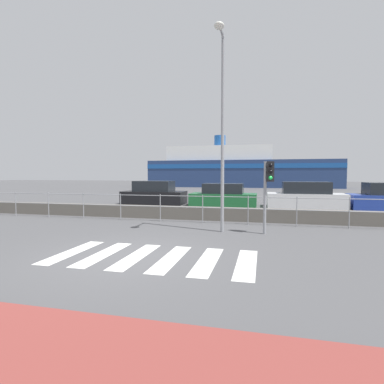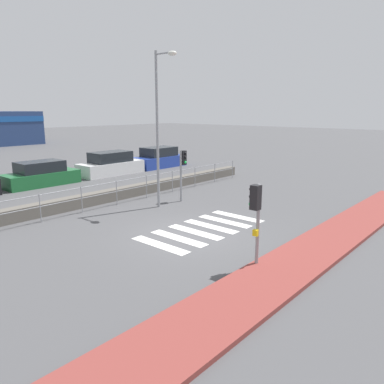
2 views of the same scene
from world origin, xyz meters
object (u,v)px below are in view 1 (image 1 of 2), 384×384
parked_car_black (154,194)px  parked_car_green (223,196)px  ferry_boat (237,170)px  traffic_light_far (269,181)px  parked_car_white (306,197)px  streetlamp (222,111)px

parked_car_black → parked_car_green: parked_car_black is taller
ferry_boat → parked_car_black: bearing=-96.2°
traffic_light_far → parked_car_white: bearing=75.1°
traffic_light_far → streetlamp: bearing=-174.4°
traffic_light_far → parked_car_black: (-7.46, 8.93, -1.14)m
streetlamp → parked_car_black: 11.38m
traffic_light_far → parked_car_green: (-2.69, 8.93, -1.20)m
traffic_light_far → parked_car_green: traffic_light_far is taller
parked_car_black → parked_car_white: 9.83m
traffic_light_far → streetlamp: streetlamp is taller
streetlamp → parked_car_black: size_ratio=1.60×
ferry_boat → parked_car_white: size_ratio=6.44×
parked_car_green → parked_car_white: parked_car_white is taller
parked_car_green → parked_car_white: (5.06, 0.00, 0.06)m
ferry_boat → streetlamp: bearing=-86.0°
streetlamp → parked_car_green: streetlamp is taller
traffic_light_far → parked_car_white: size_ratio=0.54×
traffic_light_far → streetlamp: (-1.57, -0.15, 2.37)m
ferry_boat → parked_car_black: (-3.19, -29.18, -2.08)m
traffic_light_far → parked_car_white: traffic_light_far is taller
streetlamp → parked_car_green: size_ratio=1.61×
parked_car_green → traffic_light_far: bearing=-73.3°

